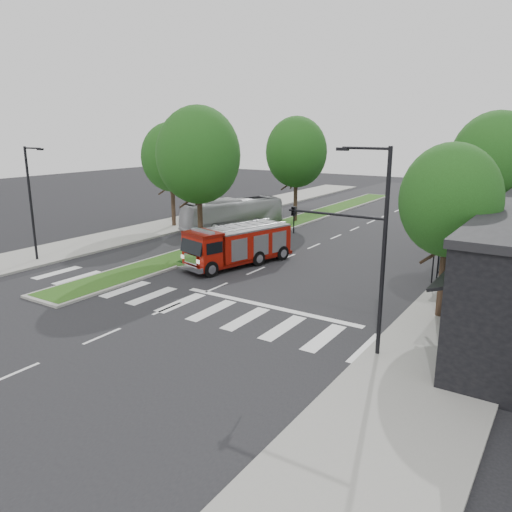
% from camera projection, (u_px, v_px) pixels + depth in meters
% --- Properties ---
extents(ground, '(140.00, 140.00, 0.00)m').
position_uv_depth(ground, '(217.00, 288.00, 27.73)').
color(ground, black).
rests_on(ground, ground).
extents(sidewalk_right, '(5.00, 80.00, 0.15)m').
position_uv_depth(sidewalk_right, '(490.00, 278.00, 29.22)').
color(sidewalk_right, gray).
rests_on(sidewalk_right, ground).
extents(sidewalk_left, '(5.00, 80.00, 0.15)m').
position_uv_depth(sidewalk_left, '(154.00, 229.00, 43.49)').
color(sidewalk_left, gray).
rests_on(sidewalk_left, ground).
extents(median, '(3.00, 50.00, 0.15)m').
position_uv_depth(median, '(284.00, 225.00, 45.49)').
color(median, gray).
rests_on(median, ground).
extents(bus_shelter, '(3.20, 1.60, 2.61)m').
position_uv_depth(bus_shelter, '(464.00, 249.00, 27.92)').
color(bus_shelter, black).
rests_on(bus_shelter, ground).
extents(tree_right_near, '(4.40, 4.40, 8.05)m').
position_uv_depth(tree_right_near, '(450.00, 201.00, 21.91)').
color(tree_right_near, black).
rests_on(tree_right_near, ground).
extents(tree_right_mid, '(5.60, 5.60, 9.72)m').
position_uv_depth(tree_right_mid, '(495.00, 163.00, 31.41)').
color(tree_right_mid, black).
rests_on(tree_right_mid, ground).
extents(tree_median_near, '(5.80, 5.80, 10.16)m').
position_uv_depth(tree_median_near, '(198.00, 155.00, 34.08)').
color(tree_median_near, black).
rests_on(tree_median_near, ground).
extents(tree_median_far, '(5.60, 5.60, 9.72)m').
position_uv_depth(tree_median_far, '(296.00, 152.00, 45.53)').
color(tree_median_far, black).
rests_on(tree_median_far, ground).
extents(tree_left_mid, '(5.20, 5.20, 9.16)m').
position_uv_depth(tree_left_mid, '(171.00, 157.00, 43.34)').
color(tree_left_mid, black).
rests_on(tree_left_mid, ground).
extents(streetlight_right_near, '(4.08, 0.22, 8.00)m').
position_uv_depth(streetlight_right_near, '(362.00, 236.00, 18.65)').
color(streetlight_right_near, black).
rests_on(streetlight_right_near, ground).
extents(streetlight_left_near, '(1.90, 0.20, 7.50)m').
position_uv_depth(streetlight_left_near, '(32.00, 199.00, 32.13)').
color(streetlight_left_near, black).
rests_on(streetlight_left_near, ground).
extents(streetlight_right_far, '(2.11, 0.20, 8.00)m').
position_uv_depth(streetlight_right_far, '(488.00, 185.00, 37.39)').
color(streetlight_right_far, black).
rests_on(streetlight_right_far, ground).
extents(fire_engine, '(4.26, 8.10, 2.69)m').
position_uv_depth(fire_engine, '(238.00, 245.00, 32.03)').
color(fire_engine, '#580A04').
rests_on(fire_engine, ground).
extents(city_bus, '(5.45, 9.77, 2.67)m').
position_uv_depth(city_bus, '(233.00, 214.00, 43.80)').
color(city_bus, '#B4B3B8').
rests_on(city_bus, ground).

